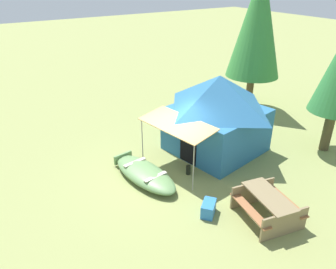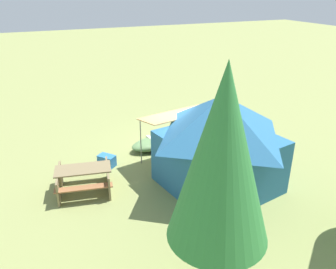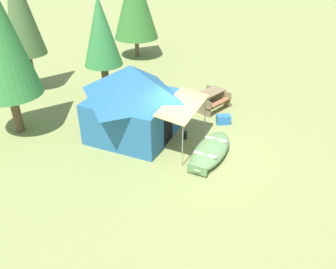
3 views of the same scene
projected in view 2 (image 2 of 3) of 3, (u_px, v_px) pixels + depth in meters
ground_plane at (174, 153)px, 12.59m from camera, size 80.00×80.00×0.00m
beached_rowboat at (166, 140)px, 13.12m from camera, size 2.96×1.48×0.44m
canvas_cabin_tent at (220, 141)px, 9.98m from camera, size 3.72×4.73×2.93m
picnic_table at (84, 177)px, 10.12m from camera, size 1.87×1.70×0.78m
cooler_box at (107, 161)px, 11.65m from camera, size 0.63×0.66×0.40m
fuel_can at (168, 160)px, 11.79m from camera, size 0.23×0.23×0.32m
pine_tree_far_center at (222, 159)px, 5.51m from camera, size 1.81×1.81×4.78m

